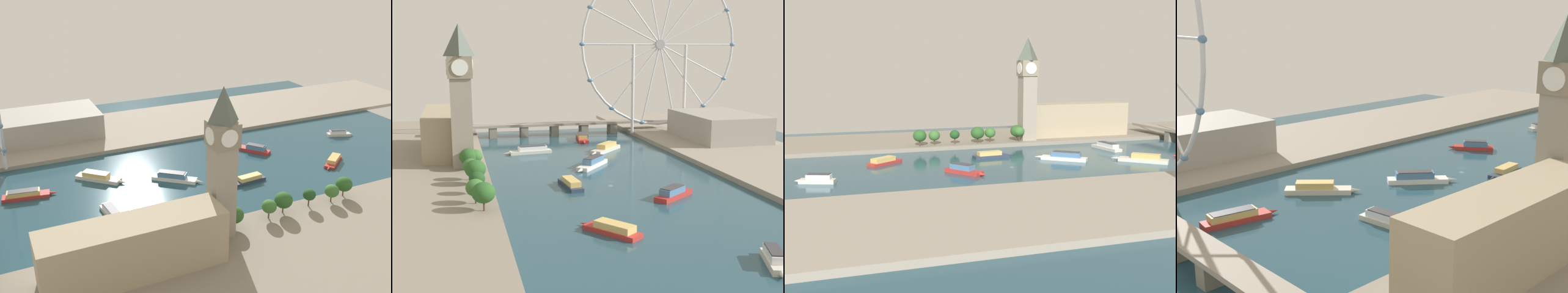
% 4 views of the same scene
% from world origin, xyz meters
% --- Properties ---
extents(ground_plane, '(386.21, 386.21, 0.00)m').
position_xyz_m(ground_plane, '(0.00, 0.00, 0.00)').
color(ground_plane, '#234756').
extents(riverbank_left, '(90.00, 520.00, 3.00)m').
position_xyz_m(riverbank_left, '(-108.11, 0.00, 1.50)').
color(riverbank_left, gray).
rests_on(riverbank_left, ground_plane).
extents(riverbank_right, '(90.00, 520.00, 3.00)m').
position_xyz_m(riverbank_right, '(108.11, 0.00, 1.50)').
color(riverbank_right, gray).
rests_on(riverbank_right, ground_plane).
extents(clock_tower, '(14.64, 14.64, 81.30)m').
position_xyz_m(clock_tower, '(-76.15, 42.49, 45.32)').
color(clock_tower, gray).
rests_on(clock_tower, riverbank_left).
extents(parliament_block, '(22.00, 86.77, 27.63)m').
position_xyz_m(parliament_block, '(-88.54, 93.88, 16.82)').
color(parliament_block, tan).
rests_on(parliament_block, riverbank_left).
extents(tree_row_embankment, '(13.81, 89.21, 12.81)m').
position_xyz_m(tree_row_embankment, '(-71.55, -3.16, 10.79)').
color(tree_row_embankment, '#513823').
rests_on(tree_row_embankment, riverbank_left).
extents(tour_boat_0, '(26.26, 30.53, 6.06)m').
position_xyz_m(tour_boat_0, '(-0.17, 37.45, 2.49)').
color(tour_boat_0, white).
rests_on(tour_boat_0, ground_plane).
extents(tour_boat_1, '(25.43, 20.20, 5.80)m').
position_xyz_m(tour_boat_1, '(19.87, -38.18, 2.36)').
color(tour_boat_1, '#B22D28').
rests_on(tour_boat_1, ground_plane).
extents(tour_boat_2, '(20.32, 25.60, 4.62)m').
position_xyz_m(tour_boat_2, '(-23.13, -78.87, 1.96)').
color(tour_boat_2, '#B22D28').
rests_on(tour_boat_2, ground_plane).
extents(tour_boat_3, '(33.72, 9.56, 5.42)m').
position_xyz_m(tour_boat_3, '(-30.44, 88.25, 2.27)').
color(tour_boat_3, beige).
rests_on(tour_boat_3, ground_plane).
extents(tour_boat_4, '(11.82, 22.59, 5.34)m').
position_xyz_m(tour_boat_4, '(19.63, -120.71, 2.23)').
color(tour_boat_4, beige).
rests_on(tour_boat_4, ground_plane).
extents(tour_boat_5, '(8.78, 29.32, 4.67)m').
position_xyz_m(tour_boat_5, '(-23.52, -6.41, 1.97)').
color(tour_boat_5, '#2D384C').
rests_on(tour_boat_5, ground_plane).
extents(tour_boat_6, '(28.88, 30.38, 5.65)m').
position_xyz_m(tour_boat_6, '(21.83, 83.73, 2.27)').
color(tour_boat_6, beige).
rests_on(tour_boat_6, ground_plane).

